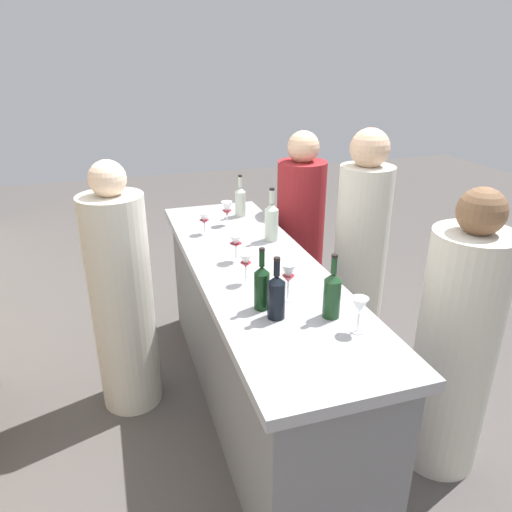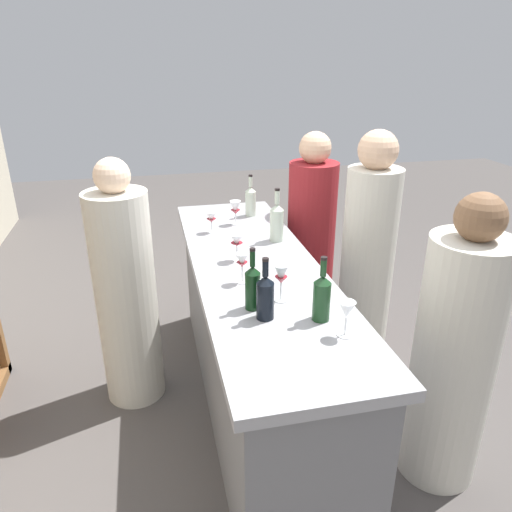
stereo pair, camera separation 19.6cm
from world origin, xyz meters
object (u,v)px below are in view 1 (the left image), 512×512
object	(u,v)px
wine_glass_far_left	(236,242)
person_center_guest	(300,241)
wine_glass_far_right	(204,220)
person_server_behind	(122,301)
wine_glass_near_center	(288,275)
wine_bottle_center_dark_green	(262,286)
person_left_guest	(359,262)
person_right_guest	(455,348)
wine_bottle_second_right_clear_pale	(271,221)
wine_bottle_second_left_near_black	(276,295)
wine_bottle_rightmost_clear_pale	(240,201)
wine_glass_near_left	(360,307)
wine_glass_far_center	(246,262)
wine_glass_near_right	(227,209)
wine_bottle_leftmost_olive_green	(332,294)

from	to	relation	value
wine_glass_far_left	person_center_guest	xyz separation A→B (m)	(0.70, -0.67, -0.33)
wine_glass_far_right	person_server_behind	distance (m)	0.69
wine_glass_near_center	wine_bottle_center_dark_green	bearing A→B (deg)	107.66
person_left_guest	person_server_behind	distance (m)	1.45
person_right_guest	wine_bottle_second_right_clear_pale	bearing A→B (deg)	-54.03
wine_bottle_second_left_near_black	wine_bottle_rightmost_clear_pale	world-z (taller)	wine_bottle_rightmost_clear_pale
wine_bottle_rightmost_clear_pale	person_right_guest	bearing A→B (deg)	-157.45
wine_bottle_center_dark_green	wine_glass_near_left	size ratio (longest dim) A/B	1.90
wine_bottle_second_left_near_black	wine_bottle_rightmost_clear_pale	bearing A→B (deg)	-9.73
wine_bottle_rightmost_clear_pale	wine_glass_far_center	distance (m)	1.04
wine_bottle_rightmost_clear_pale	wine_glass_far_right	distance (m)	0.41
wine_glass_near_left	wine_glass_far_left	xyz separation A→B (m)	(0.83, 0.28, 0.00)
wine_bottle_second_right_clear_pale	person_server_behind	bearing A→B (deg)	94.02
wine_bottle_second_right_clear_pale	wine_glass_far_right	bearing A→B (deg)	57.39
wine_glass_near_center	wine_bottle_second_left_near_black	bearing A→B (deg)	142.34
wine_bottle_second_left_near_black	wine_glass_far_left	xyz separation A→B (m)	(0.63, 0.00, 0.00)
wine_glass_near_center	person_center_guest	bearing A→B (deg)	-25.19
person_left_guest	wine_bottle_rightmost_clear_pale	bearing A→B (deg)	-59.72
wine_glass_far_right	person_right_guest	size ratio (longest dim) A/B	0.09
wine_glass_near_right	wine_glass_far_left	bearing A→B (deg)	170.10
wine_bottle_rightmost_clear_pale	wine_glass_far_center	size ratio (longest dim) A/B	1.87
wine_glass_near_right	wine_glass_far_right	world-z (taller)	wine_glass_near_right
wine_bottle_leftmost_olive_green	wine_glass_near_left	world-z (taller)	wine_bottle_leftmost_olive_green
person_left_guest	person_center_guest	size ratio (longest dim) A/B	1.06
wine_bottle_center_dark_green	person_server_behind	distance (m)	0.98
person_left_guest	person_right_guest	xyz separation A→B (m)	(-0.90, -0.02, -0.07)
wine_bottle_second_right_clear_pale	wine_glass_far_right	xyz separation A→B (m)	(0.23, 0.36, -0.03)
wine_glass_near_left	wine_glass_far_left	distance (m)	0.88
wine_bottle_leftmost_olive_green	wine_glass_far_center	world-z (taller)	wine_bottle_leftmost_olive_green
wine_glass_far_right	wine_glass_far_left	bearing A→B (deg)	-171.24
wine_glass_far_right	person_right_guest	bearing A→B (deg)	-142.84
wine_glass_far_center	wine_bottle_rightmost_clear_pale	bearing A→B (deg)	-14.52
wine_bottle_second_left_near_black	person_right_guest	world-z (taller)	person_right_guest
wine_bottle_rightmost_clear_pale	person_server_behind	bearing A→B (deg)	123.57
person_left_guest	person_center_guest	distance (m)	0.59
wine_bottle_center_dark_green	person_left_guest	size ratio (longest dim) A/B	0.18
wine_glass_far_right	wine_bottle_second_right_clear_pale	bearing A→B (deg)	-122.61
wine_bottle_leftmost_olive_green	person_server_behind	xyz separation A→B (m)	(0.87, 0.84, -0.34)
wine_bottle_rightmost_clear_pale	person_right_guest	size ratio (longest dim) A/B	0.20
wine_bottle_center_dark_green	wine_glass_near_center	xyz separation A→B (m)	(0.04, -0.14, 0.01)
wine_bottle_second_left_near_black	wine_glass_near_right	size ratio (longest dim) A/B	1.77
person_right_guest	wine_glass_near_right	bearing A→B (deg)	-54.58
wine_bottle_second_right_clear_pale	wine_glass_near_right	size ratio (longest dim) A/B	2.04
wine_bottle_leftmost_olive_green	person_center_guest	bearing A→B (deg)	-17.59
person_left_guest	person_center_guest	world-z (taller)	person_left_guest
wine_bottle_center_dark_green	wine_glass_near_left	bearing A→B (deg)	-133.74
wine_glass_far_left	wine_glass_near_center	bearing A→B (deg)	-167.48
wine_glass_near_center	wine_glass_far_right	xyz separation A→B (m)	(0.96, 0.18, -0.03)
wine_glass_near_center	wine_glass_far_left	xyz separation A→B (m)	(0.49, 0.11, -0.01)
wine_bottle_leftmost_olive_green	wine_bottle_second_right_clear_pale	size ratio (longest dim) A/B	0.90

